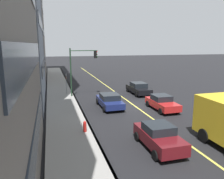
# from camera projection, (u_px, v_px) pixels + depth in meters

# --- Properties ---
(ground) EXTENTS (200.00, 200.00, 0.00)m
(ground) POSITION_uv_depth(u_px,v_px,m) (136.00, 107.00, 22.68)
(ground) COLOR black
(sidewalk_slab) EXTENTS (80.00, 3.28, 0.15)m
(sidewalk_slab) POSITION_uv_depth(u_px,v_px,m) (65.00, 112.00, 20.79)
(sidewalk_slab) COLOR gray
(sidewalk_slab) RESTS_ON ground
(curb_edge) EXTENTS (80.00, 0.16, 0.15)m
(curb_edge) POSITION_uv_depth(u_px,v_px,m) (81.00, 110.00, 21.20)
(curb_edge) COLOR slate
(curb_edge) RESTS_ON ground
(lane_stripe_center) EXTENTS (80.00, 0.16, 0.01)m
(lane_stripe_center) POSITION_uv_depth(u_px,v_px,m) (136.00, 107.00, 22.68)
(lane_stripe_center) COLOR #D8CC4C
(lane_stripe_center) RESTS_ON ground
(car_maroon) EXTENTS (4.01, 1.91, 1.51)m
(car_maroon) POSITION_uv_depth(u_px,v_px,m) (159.00, 136.00, 13.50)
(car_maroon) COLOR #591116
(car_maroon) RESTS_ON ground
(car_black) EXTENTS (4.61, 1.99, 1.47)m
(car_black) POSITION_uv_depth(u_px,v_px,m) (138.00, 88.00, 28.32)
(car_black) COLOR black
(car_black) RESTS_ON ground
(car_navy) EXTENTS (4.44, 2.05, 1.40)m
(car_navy) POSITION_uv_depth(u_px,v_px,m) (110.00, 101.00, 22.26)
(car_navy) COLOR navy
(car_navy) RESTS_ON ground
(car_red) EXTENTS (4.15, 1.92, 1.42)m
(car_red) POSITION_uv_depth(u_px,v_px,m) (162.00, 103.00, 21.50)
(car_red) COLOR red
(car_red) RESTS_ON ground
(traffic_light_mast) EXTENTS (0.28, 3.29, 5.79)m
(traffic_light_mast) POSITION_uv_depth(u_px,v_px,m) (81.00, 64.00, 26.29)
(traffic_light_mast) COLOR #1E3823
(traffic_light_mast) RESTS_ON ground
(street_sign_post) EXTENTS (0.60, 0.08, 2.80)m
(street_sign_post) POSITION_uv_depth(u_px,v_px,m) (66.00, 82.00, 27.27)
(street_sign_post) COLOR slate
(street_sign_post) RESTS_ON ground
(fire_hydrant) EXTENTS (0.24, 0.24, 0.94)m
(fire_hydrant) POSITION_uv_depth(u_px,v_px,m) (85.00, 127.00, 15.76)
(fire_hydrant) COLOR red
(fire_hydrant) RESTS_ON ground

